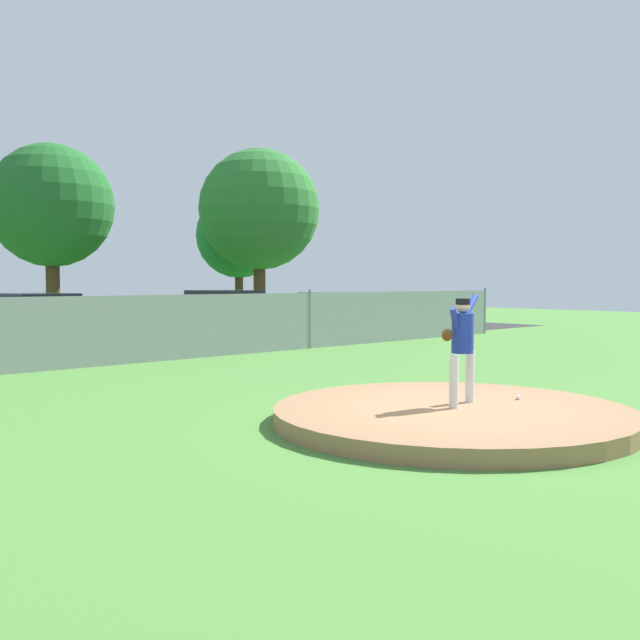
{
  "coord_description": "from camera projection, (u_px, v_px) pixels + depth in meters",
  "views": [
    {
      "loc": [
        -8.31,
        -6.17,
        2.05
      ],
      "look_at": [
        -0.06,
        2.74,
        1.4
      ],
      "focal_mm": 39.84,
      "sensor_mm": 36.0,
      "label": 1
    }
  ],
  "objects": [
    {
      "name": "baseball",
      "position": [
        518.0,
        397.0,
        10.9
      ],
      "size": [
        0.07,
        0.07,
        0.07
      ],
      "primitive_type": "sphere",
      "color": "white",
      "rests_on": "pitchers_mound"
    },
    {
      "name": "parked_car_silver",
      "position": [
        224.0,
        317.0,
        24.7
      ],
      "size": [
        2.04,
        4.59,
        1.75
      ],
      "color": "#B7BABF",
      "rests_on": "ground_plane"
    },
    {
      "name": "pitchers_mound",
      "position": [
        452.0,
        415.0,
        10.26
      ],
      "size": [
        5.18,
        5.18,
        0.24
      ],
      "primitive_type": "cylinder",
      "color": "#99704C",
      "rests_on": "ground_plane"
    },
    {
      "name": "parked_car_teal",
      "position": [
        36.0,
        324.0,
        20.9
      ],
      "size": [
        2.1,
        4.3,
        1.71
      ],
      "color": "#146066",
      "rests_on": "ground_plane"
    },
    {
      "name": "asphalt_strip",
      "position": [
        51.0,
        351.0,
        20.89
      ],
      "size": [
        44.0,
        7.0,
        0.01
      ],
      "primitive_type": "cube",
      "color": "#2B2B2D",
      "rests_on": "ground_plane"
    },
    {
      "name": "tree_tall_centre",
      "position": [
        239.0,
        236.0,
        36.82
      ],
      "size": [
        4.42,
        4.42,
        6.66
      ],
      "color": "#4C331E",
      "rests_on": "ground_plane"
    },
    {
      "name": "traffic_cone_orange",
      "position": [
        304.0,
        332.0,
        25.35
      ],
      "size": [
        0.4,
        0.4,
        0.55
      ],
      "color": "orange",
      "rests_on": "asphalt_strip"
    },
    {
      "name": "tree_slender_far",
      "position": [
        51.0,
        206.0,
        30.73
      ],
      "size": [
        5.32,
        5.32,
        8.01
      ],
      "color": "#4C331E",
      "rests_on": "ground_plane"
    },
    {
      "name": "parked_car_red",
      "position": [
        335.0,
        313.0,
        28.29
      ],
      "size": [
        2.19,
        4.68,
        1.62
      ],
      "color": "#A81919",
      "rests_on": "ground_plane"
    },
    {
      "name": "tree_broad_left",
      "position": [
        259.0,
        210.0,
        34.4
      ],
      "size": [
        5.85,
        5.85,
        8.48
      ],
      "color": "#4C331E",
      "rests_on": "ground_plane"
    },
    {
      "name": "pitcher_youth",
      "position": [
        462.0,
        340.0,
        10.37
      ],
      "size": [
        0.82,
        0.32,
        1.63
      ],
      "color": "silver",
      "rests_on": "pitchers_mound"
    },
    {
      "name": "ground_plane",
      "position": [
        215.0,
        381.0,
        14.66
      ],
      "size": [
        80.0,
        80.0,
        0.0
      ],
      "primitive_type": "plane",
      "color": "#4C8438"
    },
    {
      "name": "chainlink_fence",
      "position": [
        123.0,
        330.0,
        17.55
      ],
      "size": [
        31.2,
        0.07,
        1.81
      ],
      "color": "gray",
      "rests_on": "ground_plane"
    }
  ]
}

